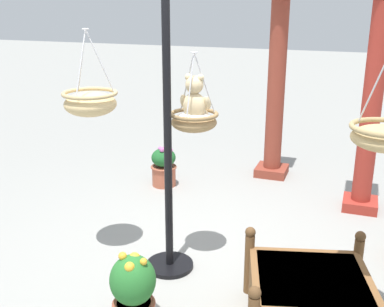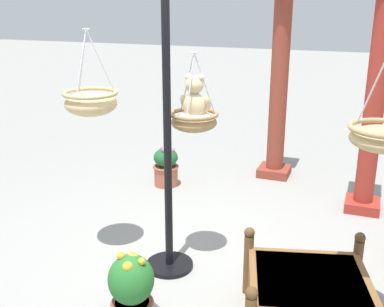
# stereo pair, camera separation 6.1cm
# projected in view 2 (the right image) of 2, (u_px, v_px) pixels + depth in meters

# --- Properties ---
(ground_plane) EXTENTS (40.00, 40.00, 0.00)m
(ground_plane) POSITION_uv_depth(u_px,v_px,m) (191.00, 259.00, 4.60)
(ground_plane) COLOR gray
(display_pole_central) EXTENTS (0.44, 0.44, 2.63)m
(display_pole_central) POSITION_uv_depth(u_px,v_px,m) (168.00, 184.00, 4.21)
(display_pole_central) COLOR black
(display_pole_central) RESTS_ON ground
(hanging_basket_with_teddy) EXTENTS (0.44, 0.44, 0.70)m
(hanging_basket_with_teddy) POSITION_uv_depth(u_px,v_px,m) (194.00, 120.00, 4.22)
(hanging_basket_with_teddy) COLOR #A37F51
(teddy_bear) EXTENTS (0.28, 0.26, 0.41)m
(teddy_bear) POSITION_uv_depth(u_px,v_px,m) (195.00, 100.00, 4.18)
(teddy_bear) COLOR #D1B789
(hanging_basket_left_high) EXTENTS (0.50, 0.50, 0.77)m
(hanging_basket_left_high) POSITION_uv_depth(u_px,v_px,m) (91.00, 102.00, 4.29)
(hanging_basket_left_high) COLOR tan
(hanging_basket_right_low) EXTENTS (0.48, 0.48, 0.76)m
(hanging_basket_right_low) POSITION_uv_depth(u_px,v_px,m) (384.00, 137.00, 3.15)
(hanging_basket_right_low) COLOR tan
(greenhouse_pillar_left) EXTENTS (0.45, 0.45, 2.61)m
(greenhouse_pillar_left) POSITION_uv_depth(u_px,v_px,m) (279.00, 88.00, 6.40)
(greenhouse_pillar_left) COLOR brown
(greenhouse_pillar_left) RESTS_ON ground
(greenhouse_pillar_right) EXTENTS (0.42, 0.42, 2.88)m
(greenhouse_pillar_right) POSITION_uv_depth(u_px,v_px,m) (376.00, 94.00, 5.25)
(greenhouse_pillar_right) COLOR #9E2D23
(greenhouse_pillar_right) RESTS_ON ground
(wooden_planter_box) EXTENTS (1.17, 1.14, 0.61)m
(wooden_planter_box) POSITION_uv_depth(u_px,v_px,m) (308.00, 301.00, 3.57)
(wooden_planter_box) COLOR brown
(wooden_planter_box) RESTS_ON ground
(potted_plant_tall_leafy) EXTENTS (0.36, 0.36, 0.59)m
(potted_plant_tall_leafy) POSITION_uv_depth(u_px,v_px,m) (131.00, 288.00, 3.64)
(potted_plant_tall_leafy) COLOR #AD563D
(potted_plant_tall_leafy) RESTS_ON ground
(potted_plant_bushy_green) EXTENTS (0.35, 0.35, 0.56)m
(potted_plant_bushy_green) POSITION_uv_depth(u_px,v_px,m) (166.00, 166.00, 6.35)
(potted_plant_bushy_green) COLOR #AD563D
(potted_plant_bushy_green) RESTS_ON ground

